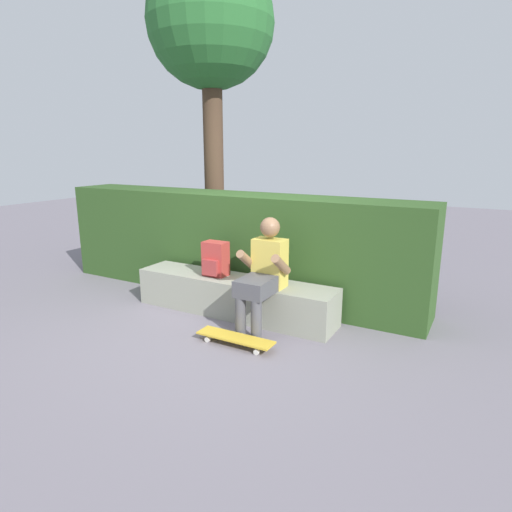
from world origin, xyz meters
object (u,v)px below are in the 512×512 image
(skateboard_near_person, at_px, (235,338))
(bench_main, at_px, (234,296))
(person_skater, at_px, (263,272))
(backpack_on_bench, at_px, (215,259))

(skateboard_near_person, bearing_deg, bench_main, 122.63)
(person_skater, height_order, backpack_on_bench, person_skater)
(bench_main, xyz_separation_m, backpack_on_bench, (-0.24, -0.01, 0.41))
(backpack_on_bench, bearing_deg, bench_main, 2.23)
(skateboard_near_person, xyz_separation_m, backpack_on_bench, (-0.69, 0.70, 0.55))
(person_skater, xyz_separation_m, backpack_on_bench, (-0.74, 0.21, -0.01))
(skateboard_near_person, bearing_deg, backpack_on_bench, 134.90)
(person_skater, bearing_deg, backpack_on_bench, 164.38)
(bench_main, bearing_deg, backpack_on_bench, -177.77)
(bench_main, distance_m, backpack_on_bench, 0.48)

